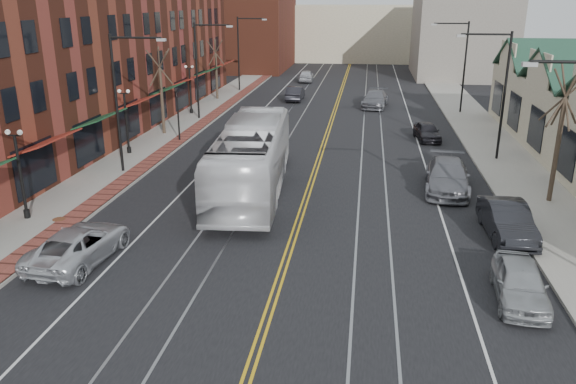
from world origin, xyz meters
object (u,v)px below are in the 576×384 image
(parked_car_a, at_px, (520,282))
(parked_car_c, at_px, (447,176))
(parked_suv, at_px, (79,244))
(transit_bus, at_px, (252,158))
(parked_car_b, at_px, (507,220))
(parked_car_d, at_px, (427,131))

(parked_car_a, relative_size, parked_car_c, 0.73)
(parked_suv, bearing_deg, transit_bus, -114.06)
(transit_bus, bearing_deg, parked_car_a, 134.06)
(parked_car_b, height_order, parked_car_c, parked_car_c)
(transit_bus, distance_m, parked_car_c, 10.73)
(parked_car_c, xyz_separation_m, parked_car_d, (0.00, 11.74, -0.16))
(parked_car_d, bearing_deg, parked_car_a, -94.97)
(parked_car_d, bearing_deg, parked_suv, -131.85)
(parked_car_d, bearing_deg, parked_car_b, -91.65)
(parked_suv, xyz_separation_m, parked_car_a, (16.67, -0.82, -0.02))
(parked_car_a, bearing_deg, parked_car_c, 99.48)
(transit_bus, relative_size, parked_car_d, 3.49)
(transit_bus, xyz_separation_m, parked_car_b, (12.34, -4.51, -1.11))
(transit_bus, bearing_deg, parked_car_d, -132.56)
(parked_car_c, relative_size, parked_car_d, 1.46)
(transit_bus, distance_m, parked_suv, 10.78)
(transit_bus, relative_size, parked_suv, 2.62)
(parked_car_a, bearing_deg, parked_car_b, 86.72)
(parked_suv, bearing_deg, parked_car_c, -140.21)
(parked_car_c, bearing_deg, parked_car_d, 95.58)
(parked_car_b, xyz_separation_m, parked_car_c, (-1.80, 6.18, 0.04))
(transit_bus, bearing_deg, parked_suv, 57.04)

